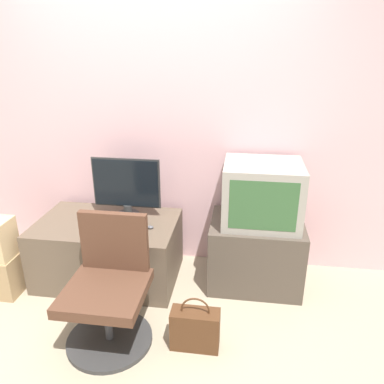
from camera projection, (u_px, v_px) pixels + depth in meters
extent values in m
plane|color=tan|center=(116.00, 359.00, 2.39)|extent=(12.00, 12.00, 0.00)
cube|color=beige|center=(156.00, 117.00, 3.12)|extent=(4.40, 0.05, 2.60)
cube|color=brown|center=(109.00, 250.00, 3.14)|extent=(1.14, 0.71, 0.52)
cube|color=#4C4238|center=(255.00, 252.00, 3.07)|extent=(0.74, 0.56, 0.55)
cylinder|color=#2D2D2D|center=(128.00, 214.00, 3.17)|extent=(0.18, 0.18, 0.02)
cylinder|color=#2D2D2D|center=(128.00, 209.00, 3.15)|extent=(0.07, 0.07, 0.07)
cube|color=#2D2D2D|center=(126.00, 183.00, 3.07)|extent=(0.57, 0.01, 0.42)
cube|color=black|center=(126.00, 183.00, 3.06)|extent=(0.54, 0.02, 0.39)
cube|color=#2D2D2D|center=(121.00, 225.00, 2.97)|extent=(0.36, 0.14, 0.01)
ellipsoid|color=#4C4C51|center=(150.00, 227.00, 2.93)|extent=(0.05, 0.04, 0.02)
cube|color=gray|center=(262.00, 193.00, 2.89)|extent=(0.59, 0.51, 0.48)
cube|color=#335B33|center=(263.00, 206.00, 2.66)|extent=(0.49, 0.01, 0.38)
cylinder|color=#333333|center=(110.00, 339.00, 2.52)|extent=(0.57, 0.57, 0.03)
cylinder|color=#4C4C51|center=(108.00, 318.00, 2.46)|extent=(0.05, 0.05, 0.33)
cube|color=#513323|center=(105.00, 292.00, 2.38)|extent=(0.51, 0.51, 0.07)
cube|color=#513323|center=(114.00, 241.00, 2.51)|extent=(0.46, 0.05, 0.42)
cube|color=#A3845B|center=(4.00, 275.00, 2.97)|extent=(0.26, 0.25, 0.33)
cube|color=#4C2D19|center=(195.00, 329.00, 2.44)|extent=(0.32, 0.14, 0.28)
torus|color=#4C2D19|center=(195.00, 310.00, 2.38)|extent=(0.19, 0.01, 0.19)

